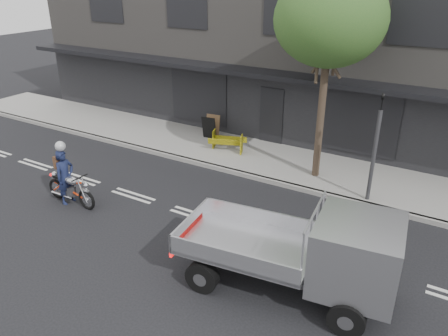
% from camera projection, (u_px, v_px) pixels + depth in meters
% --- Properties ---
extents(ground, '(80.00, 80.00, 0.00)m').
position_uv_depth(ground, '(195.00, 215.00, 12.95)').
color(ground, black).
rests_on(ground, ground).
extents(sidewalk, '(32.00, 3.20, 0.15)m').
position_uv_depth(sidewalk, '(264.00, 159.00, 16.59)').
color(sidewalk, gray).
rests_on(sidewalk, ground).
extents(kerb, '(32.00, 0.20, 0.15)m').
position_uv_depth(kerb, '(244.00, 174.00, 15.34)').
color(kerb, gray).
rests_on(kerb, ground).
extents(building_main, '(26.00, 10.00, 8.00)m').
position_uv_depth(building_main, '(330.00, 32.00, 20.12)').
color(building_main, slate).
rests_on(building_main, ground).
extents(street_tree, '(3.40, 3.40, 6.74)m').
position_uv_depth(street_tree, '(330.00, 20.00, 13.01)').
color(street_tree, '#382B21').
rests_on(street_tree, ground).
extents(traffic_light_pole, '(0.12, 0.12, 3.50)m').
position_uv_depth(traffic_light_pole, '(374.00, 154.00, 12.93)').
color(traffic_light_pole, '#2D2D30').
rests_on(traffic_light_pole, ground).
extents(motorcycle, '(2.03, 0.59, 1.04)m').
position_uv_depth(motorcycle, '(70.00, 188.00, 13.40)').
color(motorcycle, black).
rests_on(motorcycle, ground).
extents(rider, '(0.43, 0.64, 1.74)m').
position_uv_depth(rider, '(65.00, 177.00, 13.33)').
color(rider, '#161D3E').
rests_on(rider, ground).
extents(flatbed_ute, '(4.91, 2.44, 2.19)m').
position_uv_depth(flatbed_ute, '(335.00, 253.00, 9.13)').
color(flatbed_ute, black).
rests_on(flatbed_ute, ground).
extents(construction_barrier, '(1.43, 0.96, 0.75)m').
position_uv_depth(construction_barrier, '(225.00, 143.00, 16.89)').
color(construction_barrier, '#FFEC0D').
rests_on(construction_barrier, sidewalk).
extents(sandwich_board, '(0.65, 0.47, 0.96)m').
position_uv_depth(sandwich_board, '(209.00, 128.00, 18.16)').
color(sandwich_board, black).
rests_on(sandwich_board, sidewalk).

